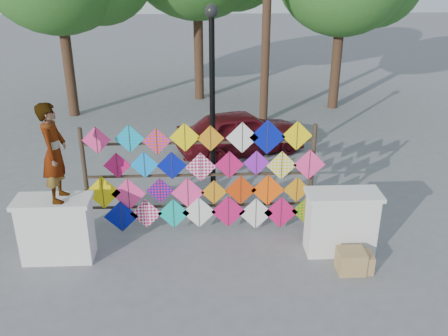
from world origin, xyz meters
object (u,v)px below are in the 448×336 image
(kite_rack, at_px, (205,179))
(lamppost, at_px, (212,90))
(vendor_woman, at_px, (54,153))
(sedan, at_px, (242,132))

(kite_rack, bearing_deg, lamppost, 81.39)
(vendor_woman, bearing_deg, lamppost, -51.53)
(vendor_woman, distance_m, sedan, 6.67)
(kite_rack, xyz_separation_m, vendor_woman, (-2.64, -0.93, 1.01))
(vendor_woman, height_order, sedan, vendor_woman)
(kite_rack, bearing_deg, vendor_woman, -160.71)
(sedan, bearing_deg, lamppost, 145.13)
(kite_rack, distance_m, sedan, 4.54)
(vendor_woman, distance_m, lamppost, 3.62)
(sedan, height_order, lamppost, lamppost)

